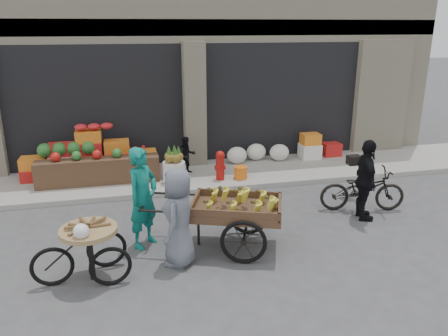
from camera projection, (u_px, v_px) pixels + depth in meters
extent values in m
plane|color=#424244|center=(248.00, 258.00, 7.19)|extent=(80.00, 80.00, 0.00)
cube|color=gray|center=(202.00, 175.00, 10.97)|extent=(18.00, 2.20, 0.12)
cube|color=beige|center=(176.00, 30.00, 13.69)|extent=(14.00, 6.00, 7.00)
cube|color=gray|center=(190.00, 27.00, 11.02)|extent=(14.00, 0.30, 0.40)
cube|color=black|center=(97.00, 103.00, 11.68)|extent=(4.40, 1.60, 3.10)
cube|color=black|center=(272.00, 96.00, 12.77)|extent=(4.40, 1.60, 3.10)
cube|color=beige|center=(193.00, 105.00, 11.44)|extent=(0.55, 0.80, 3.22)
cube|color=#523724|center=(98.00, 171.00, 10.17)|extent=(2.80, 0.45, 0.60)
sphere|color=#1E5923|center=(67.00, 149.00, 10.34)|extent=(0.34, 0.34, 0.34)
cylinder|color=silver|center=(174.00, 172.00, 10.24)|extent=(0.52, 0.52, 0.50)
cylinder|color=#A5140F|center=(220.00, 168.00, 10.43)|extent=(0.20, 0.20, 0.56)
sphere|color=#A5140F|center=(220.00, 155.00, 10.33)|extent=(0.22, 0.22, 0.22)
cylinder|color=orange|center=(241.00, 172.00, 10.53)|extent=(0.32, 0.32, 0.30)
ellipsoid|color=silver|center=(258.00, 154.00, 11.80)|extent=(1.70, 0.60, 0.44)
imported|color=black|center=(187.00, 155.00, 10.82)|extent=(0.51, 0.43, 0.93)
cube|color=#523724|center=(237.00, 210.00, 7.34)|extent=(1.74, 1.44, 0.13)
torus|color=black|center=(243.00, 242.00, 6.91)|extent=(0.73, 0.33, 0.75)
torus|color=black|center=(248.00, 215.00, 7.91)|extent=(0.73, 0.33, 0.75)
cylinder|color=black|center=(198.00, 229.00, 7.53)|extent=(0.06, 0.06, 0.62)
imported|color=#0E6E64|center=(143.00, 198.00, 7.36)|extent=(0.74, 0.76, 1.76)
cylinder|color=#9E7F51|center=(88.00, 230.00, 6.37)|extent=(0.93, 0.93, 0.07)
cube|color=black|center=(91.00, 255.00, 6.49)|extent=(0.09, 0.09, 0.80)
torus|color=black|center=(111.00, 266.00, 6.35)|extent=(0.62, 0.13, 0.62)
torus|color=black|center=(107.00, 249.00, 6.85)|extent=(0.62, 0.13, 0.62)
torus|color=black|center=(52.00, 267.00, 6.34)|extent=(0.62, 0.13, 0.62)
imported|color=slate|center=(179.00, 217.00, 6.81)|extent=(0.78, 0.92, 1.60)
imported|color=black|center=(362.00, 190.00, 8.93)|extent=(1.81, 0.99, 0.90)
imported|color=black|center=(366.00, 180.00, 8.41)|extent=(0.60, 1.01, 1.61)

